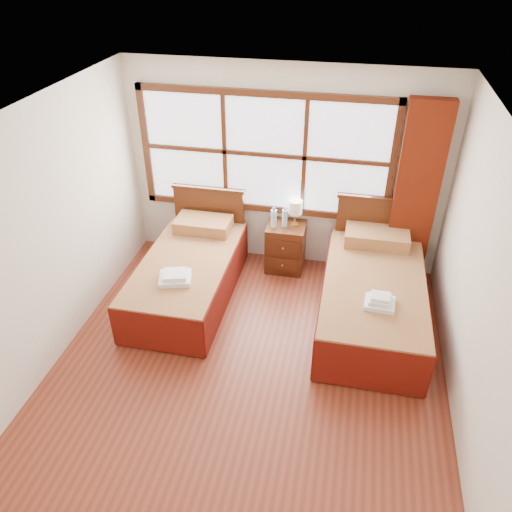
# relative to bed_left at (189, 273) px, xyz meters

# --- Properties ---
(floor) EXTENTS (4.50, 4.50, 0.00)m
(floor) POSITION_rel_bed_left_xyz_m (0.98, -1.20, -0.31)
(floor) COLOR brown
(floor) RESTS_ON ground
(ceiling) EXTENTS (4.50, 4.50, 0.00)m
(ceiling) POSITION_rel_bed_left_xyz_m (0.98, -1.20, 2.29)
(ceiling) COLOR white
(ceiling) RESTS_ON wall_back
(wall_back) EXTENTS (4.00, 0.00, 4.00)m
(wall_back) POSITION_rel_bed_left_xyz_m (0.98, 1.05, 0.99)
(wall_back) COLOR silver
(wall_back) RESTS_ON floor
(wall_left) EXTENTS (0.00, 4.50, 4.50)m
(wall_left) POSITION_rel_bed_left_xyz_m (-1.02, -1.20, 0.99)
(wall_left) COLOR silver
(wall_left) RESTS_ON floor
(wall_right) EXTENTS (0.00, 4.50, 4.50)m
(wall_right) POSITION_rel_bed_left_xyz_m (2.98, -1.20, 0.99)
(wall_right) COLOR silver
(wall_right) RESTS_ON floor
(window) EXTENTS (3.16, 0.06, 1.56)m
(window) POSITION_rel_bed_left_xyz_m (0.73, 1.01, 1.19)
(window) COLOR white
(window) RESTS_ON wall_back
(curtain) EXTENTS (0.50, 0.16, 2.30)m
(curtain) POSITION_rel_bed_left_xyz_m (2.58, 0.91, 0.86)
(curtain) COLOR #671C0A
(curtain) RESTS_ON wall_back
(bed_left) EXTENTS (1.04, 2.06, 1.01)m
(bed_left) POSITION_rel_bed_left_xyz_m (0.00, 0.00, 0.00)
(bed_left) COLOR #43200E
(bed_left) RESTS_ON floor
(bed_right) EXTENTS (1.12, 2.18, 1.10)m
(bed_right) POSITION_rel_bed_left_xyz_m (2.19, -0.00, 0.02)
(bed_right) COLOR #43200E
(bed_right) RESTS_ON floor
(nightstand) EXTENTS (0.49, 0.48, 0.65)m
(nightstand) POSITION_rel_bed_left_xyz_m (1.06, 0.80, 0.01)
(nightstand) COLOR #4B2210
(nightstand) RESTS_ON floor
(towels_left) EXTENTS (0.41, 0.38, 0.10)m
(towels_left) POSITION_rel_bed_left_xyz_m (0.02, -0.48, 0.28)
(towels_left) COLOR white
(towels_left) RESTS_ON bed_left
(towels_right) EXTENTS (0.32, 0.28, 0.13)m
(towels_right) POSITION_rel_bed_left_xyz_m (2.24, -0.52, 0.33)
(towels_right) COLOR white
(towels_right) RESTS_ON bed_right
(lamp) EXTENTS (0.18, 0.18, 0.34)m
(lamp) POSITION_rel_bed_left_xyz_m (1.16, 0.85, 0.58)
(lamp) COLOR gold
(lamp) RESTS_ON nightstand
(bottle_near) EXTENTS (0.07, 0.07, 0.28)m
(bottle_near) POSITION_rel_bed_left_xyz_m (0.91, 0.73, 0.46)
(bottle_near) COLOR #C3E2FB
(bottle_near) RESTS_ON nightstand
(bottle_far) EXTENTS (0.07, 0.07, 0.26)m
(bottle_far) POSITION_rel_bed_left_xyz_m (1.04, 0.79, 0.46)
(bottle_far) COLOR #C3E2FB
(bottle_far) RESTS_ON nightstand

